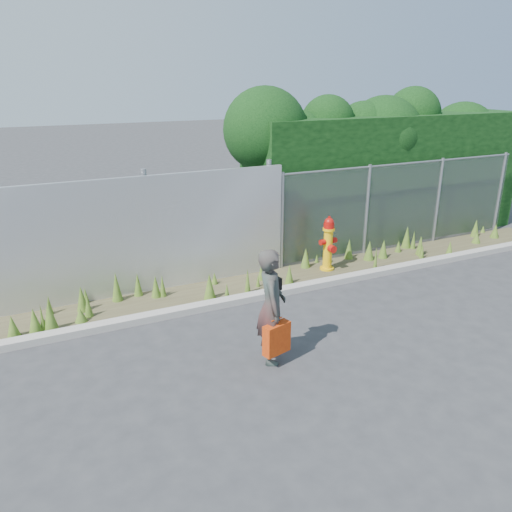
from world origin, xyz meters
name	(u,v)px	position (x,y,z in m)	size (l,w,h in m)	color
ground	(313,342)	(0.00, 0.00, 0.00)	(80.00, 80.00, 0.00)	#313133
curb	(261,295)	(0.00, 1.80, 0.06)	(16.00, 0.22, 0.12)	#9F9890
weed_strip	(268,274)	(0.46, 2.46, 0.15)	(16.00, 1.23, 0.55)	#473F28
corrugated_fence	(60,247)	(-3.25, 3.01, 1.10)	(8.50, 0.21, 2.30)	#B5B8BD
chainlink_fence	(403,205)	(4.25, 3.00, 1.03)	(6.50, 0.07, 2.05)	gray
hedge	(381,157)	(4.36, 4.07, 1.99)	(7.90, 1.98, 3.67)	black
fire_hydrant	(328,245)	(1.86, 2.47, 0.57)	(0.39, 0.35, 1.17)	yellow
woman	(271,306)	(-0.79, -0.14, 0.84)	(0.61, 0.40, 1.67)	#0D564A
red_tote_bag	(277,338)	(-0.80, -0.33, 0.43)	(0.41, 0.15, 0.53)	#B02B0A
black_shoulder_bag	(273,285)	(-0.69, 0.01, 1.08)	(0.25, 0.10, 0.18)	black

